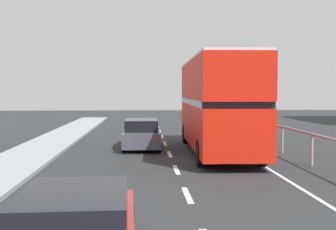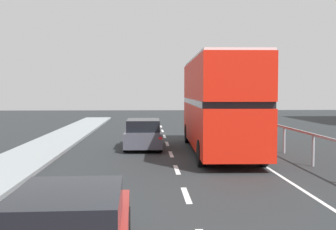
# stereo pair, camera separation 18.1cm
# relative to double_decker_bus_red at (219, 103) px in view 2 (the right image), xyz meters

# --- Properties ---
(lane_paint_markings) EXTENTS (3.48, 46.00, 0.01)m
(lane_paint_markings) POSITION_rel_double_decker_bus_red_xyz_m (-0.16, -5.84, -2.28)
(lane_paint_markings) COLOR silver
(lane_paint_markings) RESTS_ON ground
(bridge_side_railing) EXTENTS (0.10, 42.00, 1.23)m
(bridge_side_railing) POSITION_rel_double_decker_bus_red_xyz_m (2.93, -5.58, -1.30)
(bridge_side_railing) COLOR #8F959D
(bridge_side_railing) RESTS_ON ground
(double_decker_bus_red) EXTENTS (2.77, 10.65, 4.26)m
(double_decker_bus_red) POSITION_rel_double_decker_bus_red_xyz_m (0.00, 0.00, 0.00)
(double_decker_bus_red) COLOR red
(double_decker_bus_red) RESTS_ON ground
(sedan_car_ahead) EXTENTS (1.81, 4.45, 1.42)m
(sedan_car_ahead) POSITION_rel_double_decker_bus_red_xyz_m (-3.43, 1.82, -1.60)
(sedan_car_ahead) COLOR #464854
(sedan_car_ahead) RESTS_ON ground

